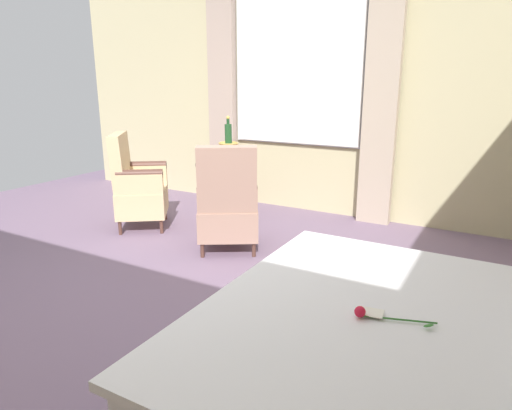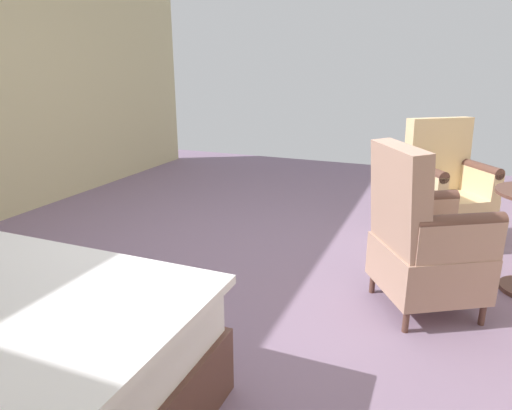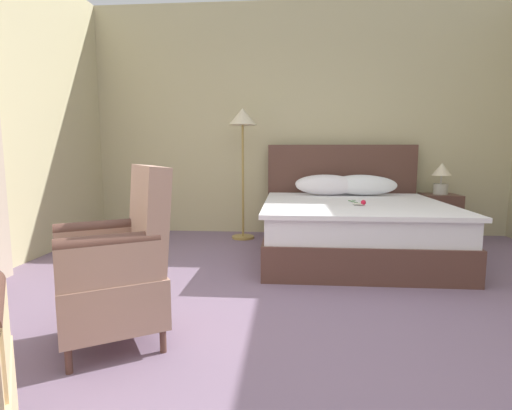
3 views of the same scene
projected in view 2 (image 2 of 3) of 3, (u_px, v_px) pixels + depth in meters
The scene contains 3 objects.
ground_plane at pixel (257, 275), 3.23m from camera, with size 8.06×8.06×0.00m, color slate.
armchair_by_window at pixel (422, 242), 2.67m from camera, with size 0.77×0.76×1.01m.
armchair_facing_bed at pixel (445, 190), 3.71m from camera, with size 0.76×0.75×1.02m.
Camera 2 is at (-1.11, 2.72, 1.44)m, focal length 32.00 mm.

